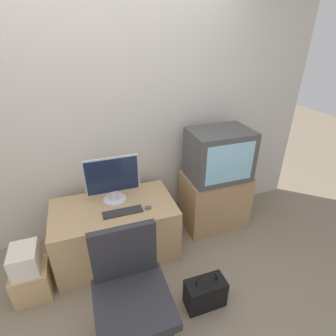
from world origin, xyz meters
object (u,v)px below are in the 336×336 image
Objects in this scene: mouse at (148,207)px; cardboard_box_lower at (33,281)px; main_monitor at (113,180)px; handbag at (205,293)px; crt_tv at (219,154)px; office_chair at (132,300)px; keyboard at (123,212)px.

mouse reaches higher than cardboard_box_lower.
main_monitor is 7.85× the size of mouse.
cardboard_box_lower is 1.44m from handbag.
crt_tv reaches higher than mouse.
cardboard_box_lower is at bearing -169.96° from crt_tv.
crt_tv is 1.29m from handbag.
mouse is at bearing 112.42° from handbag.
cardboard_box_lower is (-1.05, -0.11, -0.43)m from mouse.
handbag is (0.28, -0.67, -0.45)m from mouse.
crt_tv is at bearing -0.80° from main_monitor.
cardboard_box_lower is at bearing -156.20° from main_monitor.
office_chair reaches higher than handbag.
office_chair is 2.96× the size of cardboard_box_lower.
keyboard is 0.96m from handbag.
crt_tv is 2.11× the size of cardboard_box_lower.
office_chair is 2.38× the size of handbag.
crt_tv is (1.08, -0.02, 0.10)m from main_monitor.
cardboard_box_lower is 0.80× the size of handbag.
crt_tv is at bearing 39.20° from office_chair.
crt_tv is at bearing 11.02° from keyboard.
mouse is at bearing -4.38° from keyboard.
main_monitor reaches higher than keyboard.
crt_tv reaches higher than keyboard.
crt_tv reaches higher than handbag.
handbag is (0.59, 0.03, -0.23)m from office_chair.
main_monitor is 1.37× the size of handbag.
main_monitor reaches higher than handbag.
office_chair is at bearing -114.22° from mouse.
keyboard is at bearing 8.77° from cardboard_box_lower.
keyboard is (0.04, -0.22, -0.22)m from main_monitor.
main_monitor reaches higher than cardboard_box_lower.
mouse is at bearing 65.78° from office_chair.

